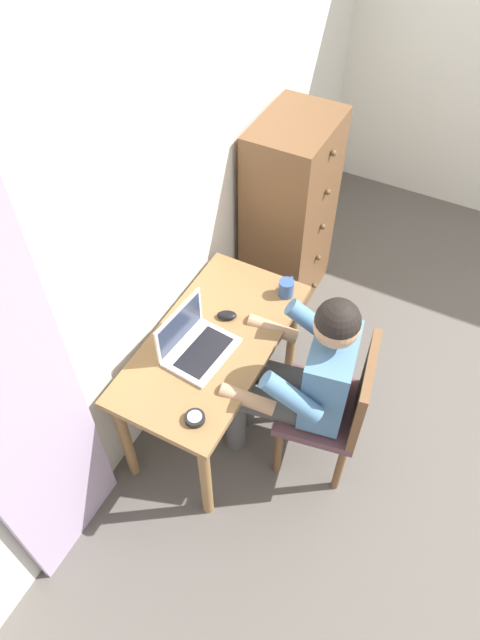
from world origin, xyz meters
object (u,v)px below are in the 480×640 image
at_px(dresser, 290,216).
at_px(coffee_mug, 286,288).
at_px(desk, 213,354).
at_px(chair, 336,405).
at_px(person_seated, 302,374).
at_px(laptop, 194,343).
at_px(computer_mouse, 227,315).
at_px(desk_clock, 195,418).

bearing_deg(dresser, coffee_mug, -157.56).
distance_m(desk, dresser, 1.14).
height_order(desk, coffee_mug, coffee_mug).
xyz_separation_m(chair, coffee_mug, (0.38, 0.46, 0.26)).
distance_m(desk, person_seated, 0.47).
relative_size(dresser, chair, 1.44).
bearing_deg(coffee_mug, laptop, 156.41).
distance_m(desk, chair, 0.66).
bearing_deg(desk, chair, -84.01).
xyz_separation_m(laptop, computer_mouse, (0.25, -0.04, -0.04)).
relative_size(dresser, computer_mouse, 12.77).
relative_size(desk, chair, 1.27).
relative_size(laptop, desk_clock, 4.03).
relative_size(chair, laptop, 2.44).
height_order(person_seated, laptop, person_seated).
bearing_deg(chair, desk, 95.99).
xyz_separation_m(person_seated, desk_clock, (-0.47, 0.31, 0.05)).
xyz_separation_m(dresser, computer_mouse, (-0.97, -0.08, 0.09)).
height_order(dresser, laptop, dresser).
xyz_separation_m(desk, dresser, (1.13, 0.09, 0.04)).
relative_size(desk_clock, coffee_mug, 0.75).
bearing_deg(coffee_mug, dresser, 22.44).
xyz_separation_m(person_seated, computer_mouse, (0.12, 0.47, 0.05)).
height_order(dresser, desk_clock, dresser).
bearing_deg(chair, dresser, 34.76).
distance_m(chair, person_seated, 0.26).
xyz_separation_m(chair, laptop, (-0.16, 0.69, 0.27)).
bearing_deg(laptop, computer_mouse, -8.40).
distance_m(chair, laptop, 0.76).
relative_size(desk, coffee_mug, 9.35).
distance_m(person_seated, coffee_mug, 0.50).
height_order(dresser, person_seated, dresser).
relative_size(laptop, computer_mouse, 3.62).
relative_size(desk, dresser, 0.88).
distance_m(desk, desk_clock, 0.47).
distance_m(laptop, coffee_mug, 0.59).
relative_size(dresser, desk_clock, 14.19).
xyz_separation_m(desk, computer_mouse, (0.16, 0.01, 0.13)).
relative_size(person_seated, desk_clock, 13.36).
relative_size(desk, computer_mouse, 11.22).
bearing_deg(person_seated, chair, -80.92).
bearing_deg(computer_mouse, desk_clock, 170.37).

